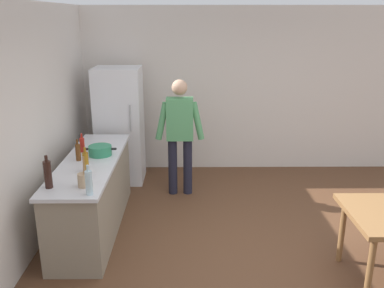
{
  "coord_description": "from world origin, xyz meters",
  "views": [
    {
      "loc": [
        -0.83,
        -3.82,
        2.54
      ],
      "look_at": [
        -0.78,
        1.1,
        1.0
      ],
      "focal_mm": 38.5,
      "sensor_mm": 36.0,
      "label": 1
    }
  ],
  "objects_px": {
    "bottle_wine_dark": "(48,174)",
    "bottle_sauce_red": "(82,145)",
    "person": "(180,130)",
    "bottle_water_clear": "(89,182)",
    "refrigerator": "(120,126)",
    "utensil_jar": "(83,179)",
    "bottle_oil_amber": "(86,162)",
    "cooking_pot": "(100,150)",
    "bottle_beer_brown": "(78,152)"
  },
  "relations": [
    {
      "from": "cooking_pot",
      "to": "bottle_sauce_red",
      "type": "height_order",
      "value": "bottle_sauce_red"
    },
    {
      "from": "bottle_wine_dark",
      "to": "bottle_sauce_red",
      "type": "distance_m",
      "value": 1.13
    },
    {
      "from": "bottle_beer_brown",
      "to": "bottle_oil_amber",
      "type": "bearing_deg",
      "value": -64.14
    },
    {
      "from": "person",
      "to": "bottle_oil_amber",
      "type": "xyz_separation_m",
      "value": [
        -1.0,
        -1.43,
        0.04
      ]
    },
    {
      "from": "refrigerator",
      "to": "bottle_oil_amber",
      "type": "xyz_separation_m",
      "value": [
        -0.05,
        -1.98,
        0.12
      ]
    },
    {
      "from": "person",
      "to": "bottle_wine_dark",
      "type": "bearing_deg",
      "value": -124.19
    },
    {
      "from": "refrigerator",
      "to": "bottle_beer_brown",
      "type": "bearing_deg",
      "value": -98.14
    },
    {
      "from": "bottle_wine_dark",
      "to": "refrigerator",
      "type": "bearing_deg",
      "value": 82.49
    },
    {
      "from": "bottle_sauce_red",
      "to": "bottle_oil_amber",
      "type": "bearing_deg",
      "value": -73.14
    },
    {
      "from": "refrigerator",
      "to": "cooking_pot",
      "type": "distance_m",
      "value": 1.42
    },
    {
      "from": "bottle_oil_amber",
      "to": "bottle_water_clear",
      "type": "height_order",
      "value": "bottle_water_clear"
    },
    {
      "from": "bottle_beer_brown",
      "to": "bottle_water_clear",
      "type": "distance_m",
      "value": 1.04
    },
    {
      "from": "person",
      "to": "bottle_oil_amber",
      "type": "distance_m",
      "value": 1.75
    },
    {
      "from": "cooking_pot",
      "to": "bottle_beer_brown",
      "type": "height_order",
      "value": "bottle_beer_brown"
    },
    {
      "from": "bottle_water_clear",
      "to": "refrigerator",
      "type": "bearing_deg",
      "value": 92.7
    },
    {
      "from": "bottle_oil_amber",
      "to": "bottle_wine_dark",
      "type": "height_order",
      "value": "bottle_wine_dark"
    },
    {
      "from": "person",
      "to": "bottle_beer_brown",
      "type": "distance_m",
      "value": 1.59
    },
    {
      "from": "bottle_beer_brown",
      "to": "cooking_pot",
      "type": "bearing_deg",
      "value": 41.12
    },
    {
      "from": "cooking_pot",
      "to": "bottle_oil_amber",
      "type": "relative_size",
      "value": 1.43
    },
    {
      "from": "person",
      "to": "bottle_wine_dark",
      "type": "height_order",
      "value": "person"
    },
    {
      "from": "bottle_wine_dark",
      "to": "bottle_beer_brown",
      "type": "bearing_deg",
      "value": 83.74
    },
    {
      "from": "refrigerator",
      "to": "person",
      "type": "relative_size",
      "value": 1.06
    },
    {
      "from": "refrigerator",
      "to": "cooking_pot",
      "type": "xyz_separation_m",
      "value": [
        -0.01,
        -1.42,
        0.06
      ]
    },
    {
      "from": "cooking_pot",
      "to": "refrigerator",
      "type": "bearing_deg",
      "value": 89.5
    },
    {
      "from": "person",
      "to": "cooking_pot",
      "type": "relative_size",
      "value": 4.25
    },
    {
      "from": "refrigerator",
      "to": "bottle_wine_dark",
      "type": "distance_m",
      "value": 2.45
    },
    {
      "from": "bottle_beer_brown",
      "to": "bottle_wine_dark",
      "type": "relative_size",
      "value": 0.76
    },
    {
      "from": "cooking_pot",
      "to": "bottle_water_clear",
      "type": "xyz_separation_m",
      "value": [
        0.13,
        -1.16,
        0.07
      ]
    },
    {
      "from": "cooking_pot",
      "to": "bottle_sauce_red",
      "type": "xyz_separation_m",
      "value": [
        -0.25,
        0.13,
        0.04
      ]
    },
    {
      "from": "refrigerator",
      "to": "utensil_jar",
      "type": "bearing_deg",
      "value": -89.53
    },
    {
      "from": "refrigerator",
      "to": "bottle_wine_dark",
      "type": "bearing_deg",
      "value": -97.51
    },
    {
      "from": "cooking_pot",
      "to": "bottle_oil_amber",
      "type": "height_order",
      "value": "bottle_oil_amber"
    },
    {
      "from": "cooking_pot",
      "to": "bottle_oil_amber",
      "type": "distance_m",
      "value": 0.56
    },
    {
      "from": "utensil_jar",
      "to": "person",
      "type": "bearing_deg",
      "value": 63.27
    },
    {
      "from": "bottle_beer_brown",
      "to": "utensil_jar",
      "type": "bearing_deg",
      "value": -72.33
    },
    {
      "from": "person",
      "to": "bottle_water_clear",
      "type": "relative_size",
      "value": 5.67
    },
    {
      "from": "refrigerator",
      "to": "bottle_water_clear",
      "type": "bearing_deg",
      "value": -87.3
    },
    {
      "from": "utensil_jar",
      "to": "bottle_water_clear",
      "type": "relative_size",
      "value": 1.07
    },
    {
      "from": "bottle_water_clear",
      "to": "bottle_wine_dark",
      "type": "relative_size",
      "value": 0.88
    },
    {
      "from": "bottle_water_clear",
      "to": "bottle_wine_dark",
      "type": "distance_m",
      "value": 0.47
    },
    {
      "from": "refrigerator",
      "to": "utensil_jar",
      "type": "height_order",
      "value": "refrigerator"
    },
    {
      "from": "cooking_pot",
      "to": "bottle_water_clear",
      "type": "distance_m",
      "value": 1.17
    },
    {
      "from": "refrigerator",
      "to": "bottle_sauce_red",
      "type": "bearing_deg",
      "value": -101.41
    },
    {
      "from": "bottle_beer_brown",
      "to": "bottle_sauce_red",
      "type": "xyz_separation_m",
      "value": [
        -0.03,
        0.32,
        -0.01
      ]
    },
    {
      "from": "bottle_beer_brown",
      "to": "bottle_wine_dark",
      "type": "xyz_separation_m",
      "value": [
        -0.09,
        -0.81,
        0.04
      ]
    },
    {
      "from": "bottle_water_clear",
      "to": "bottle_wine_dark",
      "type": "xyz_separation_m",
      "value": [
        -0.44,
        0.17,
        0.02
      ]
    },
    {
      "from": "utensil_jar",
      "to": "bottle_water_clear",
      "type": "distance_m",
      "value": 0.22
    },
    {
      "from": "utensil_jar",
      "to": "bottle_wine_dark",
      "type": "xyz_separation_m",
      "value": [
        -0.34,
        -0.02,
        0.07
      ]
    },
    {
      "from": "bottle_beer_brown",
      "to": "bottle_sauce_red",
      "type": "distance_m",
      "value": 0.32
    },
    {
      "from": "person",
      "to": "cooking_pot",
      "type": "distance_m",
      "value": 1.3
    }
  ]
}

